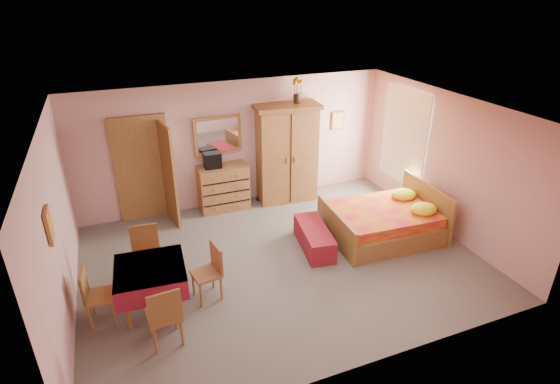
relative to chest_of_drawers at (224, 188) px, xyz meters
name	(u,v)px	position (x,y,z in m)	size (l,w,h in m)	color
floor	(281,260)	(0.39, -2.24, -0.47)	(6.50, 6.50, 0.00)	slate
ceiling	(281,112)	(0.39, -2.24, 2.13)	(6.50, 6.50, 0.00)	brown
wall_back	(236,144)	(0.39, 0.26, 0.83)	(6.50, 0.10, 2.60)	#CD9695
wall_front	(365,282)	(0.39, -4.74, 0.83)	(6.50, 0.10, 2.60)	#CD9695
wall_left	(57,231)	(-2.86, -2.24, 0.83)	(0.10, 5.00, 2.60)	#CD9695
wall_right	(445,164)	(3.64, -2.24, 0.83)	(0.10, 5.00, 2.60)	#CD9695
doorway	(143,170)	(-1.51, 0.23, 0.55)	(1.06, 0.12, 2.15)	#9E6B35
window	(404,137)	(3.60, -1.04, 0.98)	(0.08, 1.40, 1.95)	white
picture_left	(49,225)	(-2.83, -2.84, 1.23)	(0.04, 0.32, 0.42)	orange
picture_back	(338,120)	(2.74, 0.23, 1.08)	(0.30, 0.04, 0.40)	#D8BF59
chest_of_drawers	(224,188)	(0.00, 0.00, 0.00)	(1.01, 0.50, 0.95)	#9E6335
wall_mirror	(218,135)	(0.00, 0.21, 1.08)	(0.98, 0.05, 0.77)	white
stereo	(212,160)	(-0.19, 0.02, 0.63)	(0.34, 0.25, 0.31)	black
floor_lamp	(261,155)	(0.87, 0.10, 0.56)	(0.26, 0.26, 2.07)	black
wardrobe	(287,154)	(1.39, -0.05, 0.58)	(1.34, 0.69, 2.10)	#9D6435
sunflower_vase	(297,90)	(1.62, -0.02, 1.88)	(0.20, 0.20, 0.51)	yellow
bed	(382,214)	(2.43, -2.17, -0.02)	(1.97, 1.55, 0.91)	red
bench	(314,238)	(1.08, -2.09, -0.27)	(0.45, 1.21, 0.40)	maroon
dining_table	(153,287)	(-1.78, -2.67, -0.12)	(0.96, 0.96, 0.71)	maroon
chair_south	(164,313)	(-1.72, -3.41, -0.01)	(0.42, 0.42, 0.92)	#9D6235
chair_north	(147,257)	(-1.77, -2.01, -0.01)	(0.42, 0.42, 0.93)	#A36537
chair_west	(101,295)	(-2.46, -2.68, -0.04)	(0.39, 0.39, 0.86)	#B1773B
chair_east	(206,273)	(-1.00, -2.73, -0.04)	(0.39, 0.39, 0.87)	#A46F37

